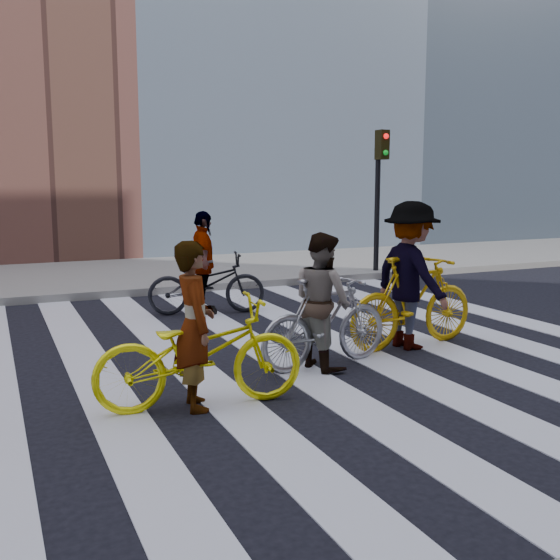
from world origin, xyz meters
TOP-DOWN VIEW (x-y plane):
  - ground at (0.00, 0.00)m, footprint 100.00×100.00m
  - sidewalk_far at (0.00, 7.50)m, footprint 100.00×5.00m
  - zebra_crosswalk at (0.00, 0.00)m, footprint 8.25×10.00m
  - traffic_signal at (4.40, 5.32)m, footprint 0.22×0.42m
  - bike_yellow_left at (-1.95, -1.44)m, footprint 2.13×0.93m
  - bike_silver_mid at (-0.16, -0.69)m, footprint 1.88×0.80m
  - bike_yellow_right at (1.34, -0.33)m, footprint 2.10×0.78m
  - bike_dark_rear at (-0.49, 2.91)m, footprint 2.04×1.08m
  - rider_left at (-2.00, -1.44)m, footprint 0.45×0.64m
  - rider_mid at (-0.21, -0.69)m, footprint 0.73×0.88m
  - rider_right at (1.29, -0.33)m, footprint 0.84×1.32m
  - rider_rear at (-0.54, 2.91)m, footprint 0.63×1.07m

SIDE VIEW (x-z plane):
  - ground at x=0.00m, z-range 0.00..0.00m
  - zebra_crosswalk at x=0.00m, z-range 0.00..0.01m
  - sidewalk_far at x=0.00m, z-range 0.00..0.15m
  - bike_dark_rear at x=-0.49m, z-range 0.00..1.02m
  - bike_yellow_left at x=-1.95m, z-range 0.00..1.08m
  - bike_silver_mid at x=-0.16m, z-range 0.00..1.09m
  - bike_yellow_right at x=1.34m, z-range 0.00..1.23m
  - rider_mid at x=-0.21m, z-range 0.00..1.62m
  - rider_left at x=-2.00m, z-range 0.00..1.65m
  - rider_rear at x=-0.54m, z-range 0.00..1.72m
  - rider_right at x=1.29m, z-range 0.00..1.95m
  - traffic_signal at x=4.40m, z-range 0.62..3.94m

